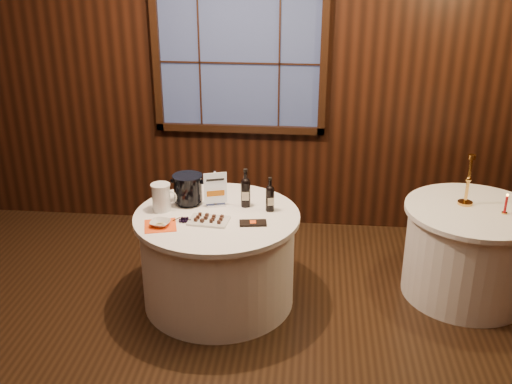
# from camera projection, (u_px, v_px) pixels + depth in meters

# --- Properties ---
(ground) EXTENTS (6.00, 6.00, 0.00)m
(ground) POSITION_uv_depth(u_px,v_px,m) (196.00, 382.00, 3.98)
(ground) COLOR black
(ground) RESTS_ON ground
(back_wall) EXTENTS (6.00, 0.10, 3.00)m
(back_wall) POSITION_uv_depth(u_px,v_px,m) (240.00, 74.00, 5.65)
(back_wall) COLOR black
(back_wall) RESTS_ON ground
(main_table) EXTENTS (1.28, 1.28, 0.77)m
(main_table) POSITION_uv_depth(u_px,v_px,m) (218.00, 258.00, 4.74)
(main_table) COLOR white
(main_table) RESTS_ON ground
(side_table) EXTENTS (1.08, 1.08, 0.77)m
(side_table) POSITION_uv_depth(u_px,v_px,m) (468.00, 252.00, 4.84)
(side_table) COLOR white
(side_table) RESTS_ON ground
(sign_stand) EXTENTS (0.17, 0.13, 0.29)m
(sign_stand) POSITION_uv_depth(u_px,v_px,m) (215.00, 194.00, 4.70)
(sign_stand) COLOR silver
(sign_stand) RESTS_ON main_table
(port_bottle_left) EXTENTS (0.07, 0.08, 0.31)m
(port_bottle_left) POSITION_uv_depth(u_px,v_px,m) (246.00, 190.00, 4.68)
(port_bottle_left) COLOR black
(port_bottle_left) RESTS_ON main_table
(port_bottle_right) EXTENTS (0.07, 0.07, 0.28)m
(port_bottle_right) POSITION_uv_depth(u_px,v_px,m) (270.00, 196.00, 4.61)
(port_bottle_right) COLOR black
(port_bottle_right) RESTS_ON main_table
(ice_bucket) EXTENTS (0.24, 0.24, 0.24)m
(ice_bucket) POSITION_uv_depth(u_px,v_px,m) (188.00, 189.00, 4.73)
(ice_bucket) COLOR black
(ice_bucket) RESTS_ON main_table
(chocolate_plate) EXTENTS (0.31, 0.22, 0.04)m
(chocolate_plate) POSITION_uv_depth(u_px,v_px,m) (209.00, 220.00, 4.46)
(chocolate_plate) COLOR silver
(chocolate_plate) RESTS_ON main_table
(chocolate_box) EXTENTS (0.21, 0.13, 0.02)m
(chocolate_box) POSITION_uv_depth(u_px,v_px,m) (253.00, 223.00, 4.43)
(chocolate_box) COLOR black
(chocolate_box) RESTS_ON main_table
(grape_bunch) EXTENTS (0.15, 0.06, 0.04)m
(grape_bunch) POSITION_uv_depth(u_px,v_px,m) (185.00, 220.00, 4.47)
(grape_bunch) COLOR black
(grape_bunch) RESTS_ON main_table
(glass_pitcher) EXTENTS (0.20, 0.15, 0.22)m
(glass_pitcher) POSITION_uv_depth(u_px,v_px,m) (161.00, 197.00, 4.62)
(glass_pitcher) COLOR silver
(glass_pitcher) RESTS_ON main_table
(orange_napkin) EXTENTS (0.28, 0.28, 0.00)m
(orange_napkin) POSITION_uv_depth(u_px,v_px,m) (160.00, 226.00, 4.41)
(orange_napkin) COLOR #F84D14
(orange_napkin) RESTS_ON main_table
(cracker_bowl) EXTENTS (0.16, 0.16, 0.04)m
(cracker_bowl) POSITION_uv_depth(u_px,v_px,m) (160.00, 223.00, 4.40)
(cracker_bowl) COLOR silver
(cracker_bowl) RESTS_ON orange_napkin
(brass_candlestick) EXTENTS (0.12, 0.12, 0.42)m
(brass_candlestick) POSITION_uv_depth(u_px,v_px,m) (467.00, 187.00, 4.71)
(brass_candlestick) COLOR gold
(brass_candlestick) RESTS_ON side_table
(red_candle) EXTENTS (0.04, 0.04, 0.17)m
(red_candle) POSITION_uv_depth(u_px,v_px,m) (506.00, 206.00, 4.58)
(red_candle) COLOR gold
(red_candle) RESTS_ON side_table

